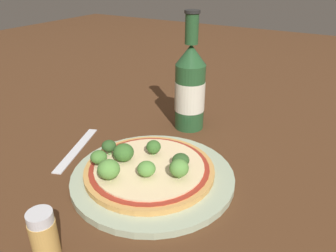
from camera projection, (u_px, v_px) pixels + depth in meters
ground_plane at (161, 172)px, 0.58m from camera, size 3.00×3.00×0.00m
plate at (155, 177)px, 0.56m from camera, size 0.28×0.28×0.01m
pizza at (150, 169)px, 0.56m from camera, size 0.22×0.22×0.01m
broccoli_floret_0 at (109, 169)px, 0.51m from camera, size 0.04×0.04×0.03m
broccoli_floret_1 at (154, 147)px, 0.58m from camera, size 0.03×0.03×0.03m
broccoli_floret_2 at (146, 169)px, 0.52m from camera, size 0.03×0.03×0.03m
broccoli_floret_3 at (181, 159)px, 0.55m from camera, size 0.03×0.03×0.02m
broccoli_floret_4 at (123, 152)px, 0.56m from camera, size 0.04×0.04×0.03m
broccoli_floret_5 at (109, 146)px, 0.58m from camera, size 0.03×0.03×0.03m
broccoli_floret_6 at (179, 168)px, 0.52m from camera, size 0.03×0.03×0.03m
broccoli_floret_7 at (99, 157)px, 0.55m from camera, size 0.03×0.03×0.03m
beer_bottle at (190, 87)px, 0.70m from camera, size 0.07×0.07×0.25m
pepper_shaker at (44, 236)px, 0.40m from camera, size 0.03×0.03×0.07m
fork at (77, 149)px, 0.65m from camera, size 0.08×0.17×0.00m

